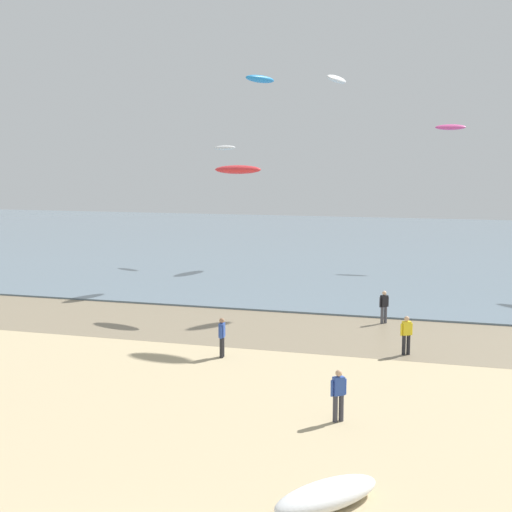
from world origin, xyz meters
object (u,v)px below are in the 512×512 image
at_px(kite_aloft_0, 336,79).
at_px(kite_aloft_5, 450,127).
at_px(person_nearest_camera, 384,306).
at_px(kite_aloft_7, 225,148).
at_px(person_by_waterline, 338,394).
at_px(kite_aloft_9, 238,170).
at_px(person_mid_beach, 406,334).
at_px(kite_aloft_3, 260,79).
at_px(person_left_flank, 222,336).
at_px(grounded_kite, 327,495).

bearing_deg(kite_aloft_0, kite_aloft_5, -79.01).
distance_m(person_nearest_camera, kite_aloft_0, 27.97).
relative_size(person_nearest_camera, kite_aloft_7, 0.73).
bearing_deg(kite_aloft_5, person_by_waterline, -95.90).
bearing_deg(kite_aloft_9, kite_aloft_0, -78.65).
xyz_separation_m(person_mid_beach, kite_aloft_3, (-11.62, 17.59, 13.10)).
xyz_separation_m(person_nearest_camera, kite_aloft_0, (-6.70, 23.12, 14.25)).
height_order(person_mid_beach, kite_aloft_7, kite_aloft_7).
xyz_separation_m(person_left_flank, kite_aloft_9, (-2.37, 9.67, 6.97)).
relative_size(person_nearest_camera, grounded_kite, 0.56).
height_order(kite_aloft_7, kite_aloft_9, kite_aloft_7).
relative_size(person_mid_beach, person_by_waterline, 1.00).
relative_size(person_nearest_camera, person_by_waterline, 1.00).
bearing_deg(person_nearest_camera, kite_aloft_7, 128.15).
xyz_separation_m(kite_aloft_5, kite_aloft_9, (-10.91, -21.50, -3.20)).
bearing_deg(person_mid_beach, kite_aloft_3, 123.45).
height_order(person_left_flank, grounded_kite, person_left_flank).
height_order(person_mid_beach, kite_aloft_5, kite_aloft_5).
xyz_separation_m(person_mid_beach, kite_aloft_9, (-9.90, 7.08, 6.97)).
distance_m(person_left_flank, kite_aloft_0, 34.61).
distance_m(kite_aloft_5, kite_aloft_7, 18.27).
xyz_separation_m(person_left_flank, kite_aloft_0, (-0.75, 31.53, 14.25)).
relative_size(person_by_waterline, kite_aloft_3, 0.56).
relative_size(grounded_kite, kite_aloft_5, 1.28).
bearing_deg(person_nearest_camera, kite_aloft_3, 130.49).
xyz_separation_m(person_by_waterline, kite_aloft_7, (-15.42, 34.01, 8.59)).
distance_m(person_nearest_camera, kite_aloft_7, 26.24).
xyz_separation_m(person_nearest_camera, person_left_flank, (-5.95, -8.41, 0.00)).
xyz_separation_m(kite_aloft_7, kite_aloft_9, (6.99, -18.25, -1.62)).
distance_m(kite_aloft_3, kite_aloft_5, 17.00).
bearing_deg(kite_aloft_0, kite_aloft_3, 176.77).
bearing_deg(kite_aloft_5, person_left_flank, -107.40).
xyz_separation_m(person_by_waterline, kite_aloft_0, (-6.80, 37.63, 14.25)).
height_order(person_nearest_camera, kite_aloft_9, kite_aloft_9).
distance_m(person_by_waterline, kite_aloft_5, 38.71).
distance_m(kite_aloft_0, kite_aloft_5, 10.15).
xyz_separation_m(grounded_kite, kite_aloft_3, (-10.85, 31.99, 13.72)).
height_order(person_mid_beach, person_left_flank, same).
height_order(grounded_kite, kite_aloft_7, kite_aloft_7).
bearing_deg(person_by_waterline, grounded_kite, -83.02).
xyz_separation_m(person_mid_beach, kite_aloft_0, (-8.27, 28.94, 14.25)).
height_order(kite_aloft_3, kite_aloft_5, kite_aloft_3).
distance_m(person_by_waterline, kite_aloft_9, 19.19).
bearing_deg(kite_aloft_7, grounded_kite, -42.38).
relative_size(person_left_flank, kite_aloft_3, 0.56).
height_order(person_mid_beach, kite_aloft_3, kite_aloft_3).
relative_size(person_nearest_camera, kite_aloft_9, 0.57).
height_order(person_nearest_camera, kite_aloft_0, kite_aloft_0).
bearing_deg(kite_aloft_7, person_nearest_camera, -26.31).
xyz_separation_m(kite_aloft_0, kite_aloft_5, (9.29, -0.36, -4.07)).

